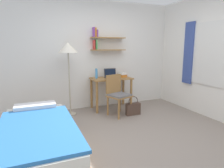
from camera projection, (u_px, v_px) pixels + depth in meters
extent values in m
plane|color=gray|center=(134.00, 139.00, 3.22)|extent=(5.28, 5.28, 0.00)
cube|color=white|center=(95.00, 55.00, 4.82)|extent=(4.40, 0.05, 2.60)
cube|color=#9E703D|center=(108.00, 50.00, 4.78)|extent=(0.84, 0.22, 0.02)
cube|color=#D13D38|center=(94.00, 45.00, 4.65)|extent=(0.02, 0.15, 0.22)
cube|color=#4CA856|center=(96.00, 45.00, 4.66)|extent=(0.03, 0.16, 0.23)
cube|color=#9E703D|center=(108.00, 38.00, 4.73)|extent=(0.84, 0.22, 0.02)
cube|color=purple|center=(94.00, 32.00, 4.61)|extent=(0.02, 0.13, 0.23)
cube|color=orange|center=(95.00, 32.00, 4.62)|extent=(0.03, 0.14, 0.21)
cube|color=purple|center=(97.00, 33.00, 4.62)|extent=(0.02, 0.17, 0.17)
cube|color=silver|center=(98.00, 34.00, 4.66)|extent=(0.03, 0.13, 0.16)
cube|color=silver|center=(209.00, 54.00, 4.10)|extent=(0.02, 0.90, 1.32)
cube|color=white|center=(209.00, 54.00, 4.10)|extent=(0.01, 0.84, 1.26)
cube|color=#384C93|center=(188.00, 53.00, 4.59)|extent=(0.03, 0.28, 1.42)
cube|color=#9E703D|center=(39.00, 147.00, 2.69)|extent=(0.95, 2.02, 0.28)
cube|color=silver|center=(38.00, 132.00, 2.65)|extent=(0.91, 1.95, 0.16)
cube|color=#2D70B7|center=(37.00, 128.00, 2.52)|extent=(0.97, 1.65, 0.04)
cube|color=white|center=(35.00, 107.00, 3.34)|extent=(0.66, 0.28, 0.10)
cube|color=#9E703D|center=(111.00, 78.00, 4.74)|extent=(0.97, 0.53, 0.03)
cylinder|color=#9E703D|center=(97.00, 98.00, 4.44)|extent=(0.06, 0.06, 0.73)
cylinder|color=#9E703D|center=(131.00, 94.00, 4.77)|extent=(0.06, 0.06, 0.73)
cylinder|color=#9E703D|center=(91.00, 93.00, 4.84)|extent=(0.06, 0.06, 0.73)
cylinder|color=#9E703D|center=(123.00, 91.00, 5.17)|extent=(0.06, 0.06, 0.73)
cube|color=#9E703D|center=(119.00, 96.00, 4.29)|extent=(0.56, 0.55, 0.03)
cube|color=slate|center=(119.00, 95.00, 4.28)|extent=(0.51, 0.50, 0.04)
cube|color=#9E703D|center=(114.00, 84.00, 4.38)|extent=(0.41, 0.17, 0.41)
cylinder|color=#9E703D|center=(119.00, 110.00, 4.07)|extent=(0.04, 0.04, 0.42)
cylinder|color=#9E703D|center=(131.00, 106.00, 4.32)|extent=(0.04, 0.04, 0.42)
cylinder|color=#9E703D|center=(108.00, 106.00, 4.33)|extent=(0.04, 0.04, 0.42)
cylinder|color=#9E703D|center=(120.00, 103.00, 4.58)|extent=(0.04, 0.04, 0.42)
cylinder|color=#B2A893|center=(71.00, 114.00, 4.41)|extent=(0.24, 0.24, 0.02)
cylinder|color=#B2A893|center=(69.00, 84.00, 4.29)|extent=(0.03, 0.03, 1.35)
cone|color=silver|center=(68.00, 47.00, 4.14)|extent=(0.42, 0.42, 0.22)
cube|color=#2D2D33|center=(111.00, 78.00, 4.72)|extent=(0.31, 0.22, 0.01)
cube|color=#2D2D33|center=(110.00, 73.00, 4.78)|extent=(0.30, 0.05, 0.21)
cube|color=black|center=(110.00, 73.00, 4.77)|extent=(0.27, 0.04, 0.18)
cylinder|color=#4C99DB|center=(96.00, 73.00, 4.63)|extent=(0.06, 0.06, 0.23)
cube|color=orange|center=(122.00, 76.00, 4.89)|extent=(0.18, 0.23, 0.03)
cube|color=orange|center=(122.00, 75.00, 4.88)|extent=(0.19, 0.21, 0.03)
cube|color=silver|center=(122.00, 74.00, 4.87)|extent=(0.19, 0.25, 0.03)
cube|color=silver|center=(122.00, 73.00, 4.87)|extent=(0.15, 0.24, 0.02)
cube|color=#4C382D|center=(133.00, 109.00, 4.38)|extent=(0.33, 0.11, 0.26)
torus|color=#4C382D|center=(133.00, 101.00, 4.34)|extent=(0.23, 0.02, 0.23)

